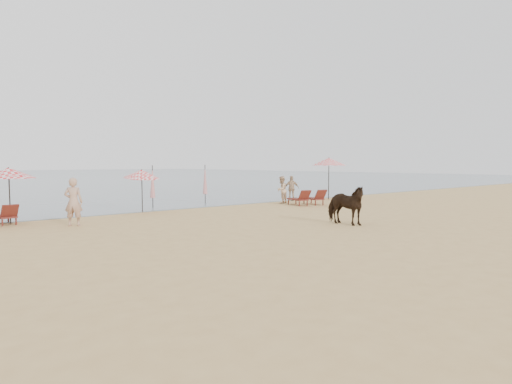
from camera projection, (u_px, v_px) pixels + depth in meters
ground at (352, 232)px, 14.28m from camera, size 120.00×120.00×0.00m
lounger_cluster_right at (308, 198)px, 23.60m from camera, size 1.98×1.93×0.59m
umbrella_open_left_a at (9, 173)px, 16.10m from camera, size 1.90×1.90×2.16m
umbrella_open_left_b at (142, 174)px, 20.03m from camera, size 1.65×1.68×2.10m
umbrella_open_right at (329, 162)px, 27.28m from camera, size 2.20×2.20×2.68m
umbrella_closed_left at (153, 182)px, 21.87m from camera, size 0.27×0.27×2.21m
umbrella_closed_right at (205, 180)px, 24.54m from camera, size 0.27×0.27×2.23m
cow at (345, 205)px, 16.06m from camera, size 0.92×1.82×1.49m
beachgoer_left at (73, 202)px, 15.75m from camera, size 0.78×0.72×1.79m
beachgoer_right_a at (282, 190)px, 24.64m from camera, size 0.91×0.79×1.57m
beachgoer_right_b at (292, 188)px, 26.31m from camera, size 0.95×0.85×1.55m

